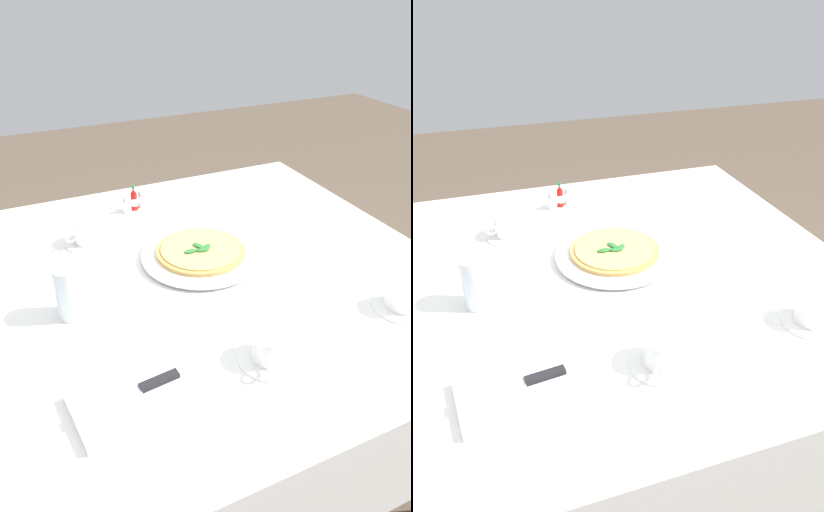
# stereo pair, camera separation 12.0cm
# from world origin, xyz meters

# --- Properties ---
(ground_plane) EXTENTS (8.00, 8.00, 0.00)m
(ground_plane) POSITION_xyz_m (0.00, 0.00, 0.00)
(ground_plane) COLOR brown
(dining_table) EXTENTS (1.15, 1.15, 0.75)m
(dining_table) POSITION_xyz_m (0.00, 0.00, 0.62)
(dining_table) COLOR white
(dining_table) RESTS_ON ground_plane
(pizza_plate) EXTENTS (0.31, 0.31, 0.02)m
(pizza_plate) POSITION_xyz_m (0.01, -0.05, 0.76)
(pizza_plate) COLOR white
(pizza_plate) RESTS_ON dining_table
(pizza) EXTENTS (0.23, 0.23, 0.02)m
(pizza) POSITION_xyz_m (0.01, -0.05, 0.77)
(pizza) COLOR tan
(pizza) RESTS_ON pizza_plate
(coffee_cup_far_left) EXTENTS (0.13, 0.13, 0.06)m
(coffee_cup_far_left) POSITION_xyz_m (0.04, 0.35, 0.78)
(coffee_cup_far_left) COLOR white
(coffee_cup_far_left) RESTS_ON dining_table
(coffee_cup_near_right) EXTENTS (0.13, 0.13, 0.07)m
(coffee_cup_near_right) POSITION_xyz_m (0.26, -0.25, 0.78)
(coffee_cup_near_right) COLOR white
(coffee_cup_near_right) RESTS_ON dining_table
(coffee_cup_far_right) EXTENTS (0.13, 0.13, 0.06)m
(coffee_cup_far_right) POSITION_xyz_m (-0.32, 0.33, 0.78)
(coffee_cup_far_right) COLOR white
(coffee_cup_far_right) RESTS_ON dining_table
(water_glass_left_edge) EXTENTS (0.07, 0.07, 0.12)m
(water_glass_left_edge) POSITION_xyz_m (0.36, 0.05, 0.80)
(water_glass_left_edge) COLOR white
(water_glass_left_edge) RESTS_ON dining_table
(napkin_folded) EXTENTS (0.23, 0.15, 0.02)m
(napkin_folded) POSITION_xyz_m (0.31, 0.34, 0.76)
(napkin_folded) COLOR white
(napkin_folded) RESTS_ON dining_table
(dinner_knife) EXTENTS (0.20, 0.04, 0.01)m
(dinner_knife) POSITION_xyz_m (0.31, 0.34, 0.77)
(dinner_knife) COLOR silver
(dinner_knife) RESTS_ON napkin_folded
(hot_sauce_bottle) EXTENTS (0.02, 0.02, 0.08)m
(hot_sauce_bottle) POSITION_xyz_m (0.07, -0.40, 0.78)
(hot_sauce_bottle) COLOR #B7140F
(hot_sauce_bottle) RESTS_ON dining_table
(salt_shaker) EXTENTS (0.03, 0.03, 0.06)m
(salt_shaker) POSITION_xyz_m (0.10, -0.39, 0.77)
(salt_shaker) COLOR white
(salt_shaker) RESTS_ON dining_table
(pepper_shaker) EXTENTS (0.03, 0.03, 0.06)m
(pepper_shaker) POSITION_xyz_m (0.05, -0.41, 0.77)
(pepper_shaker) COLOR white
(pepper_shaker) RESTS_ON dining_table
(menu_card) EXTENTS (0.08, 0.04, 0.06)m
(menu_card) POSITION_xyz_m (0.48, -0.14, 0.78)
(menu_card) COLOR white
(menu_card) RESTS_ON dining_table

